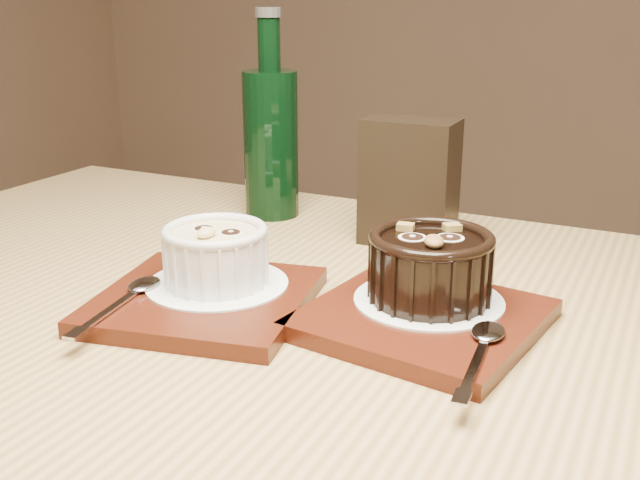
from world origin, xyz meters
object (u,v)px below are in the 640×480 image
at_px(table, 305,424).
at_px(condiment_stand, 409,182).
at_px(tray_right, 423,319).
at_px(tray_left, 205,300).
at_px(green_bottle, 271,138).
at_px(ramekin_dark, 430,263).
at_px(ramekin_white, 216,252).

xyz_separation_m(table, condiment_stand, (0.01, 0.26, 0.16)).
xyz_separation_m(table, tray_right, (0.09, 0.05, 0.10)).
bearing_deg(condiment_stand, tray_right, -68.93).
bearing_deg(tray_left, green_bottle, 105.86).
xyz_separation_m(table, green_bottle, (-0.18, 0.29, 0.19)).
bearing_deg(tray_left, condiment_stand, 66.49).
xyz_separation_m(ramekin_dark, condiment_stand, (-0.08, 0.19, 0.02)).
xyz_separation_m(ramekin_white, tray_right, (0.19, 0.02, -0.04)).
bearing_deg(table, ramekin_dark, 37.98).
distance_m(table, tray_left, 0.14).
height_order(ramekin_white, condiment_stand, condiment_stand).
distance_m(ramekin_white, condiment_stand, 0.26).
relative_size(table, green_bottle, 4.87).
bearing_deg(ramekin_white, green_bottle, 107.21).
bearing_deg(table, ramekin_white, 165.41).
relative_size(tray_right, green_bottle, 0.71).
height_order(tray_left, ramekin_white, ramekin_white).
relative_size(tray_left, tray_right, 1.00).
xyz_separation_m(condiment_stand, green_bottle, (-0.19, 0.04, 0.03)).
distance_m(condiment_stand, green_bottle, 0.20).
bearing_deg(table, tray_left, 177.00).
distance_m(ramekin_dark, green_bottle, 0.36).
distance_m(table, condiment_stand, 0.30).
bearing_deg(table, green_bottle, 121.93).
bearing_deg(green_bottle, table, -58.07).
bearing_deg(table, tray_right, 27.50).
height_order(tray_left, tray_right, same).
relative_size(tray_left, ramekin_dark, 1.69).
height_order(ramekin_dark, green_bottle, green_bottle).
bearing_deg(green_bottle, tray_right, -42.32).
bearing_deg(tray_right, tray_left, -167.83).
xyz_separation_m(tray_left, tray_right, (0.19, 0.04, 0.00)).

